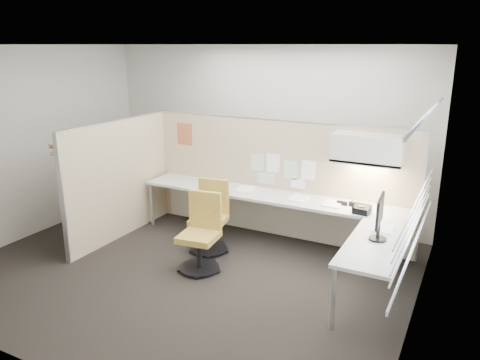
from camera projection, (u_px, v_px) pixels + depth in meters
The scene contains 26 objects.
floor at pixel (188, 268), 6.09m from camera, with size 5.50×4.50×0.01m, color black.
ceiling at pixel (180, 44), 5.30m from camera, with size 5.50×4.50×0.01m, color white.
wall_back at pixel (262, 134), 7.61m from camera, with size 5.50×0.02×2.80m, color beige.
wall_front at pixel (28, 225), 3.78m from camera, with size 5.50×0.02×2.80m, color beige.
wall_left at pixel (29, 143), 6.91m from camera, with size 0.02×4.50×2.80m, color beige.
wall_right at pixel (424, 196), 4.48m from camera, with size 0.02×4.50×2.80m, color beige.
window_pane at pixel (422, 181), 4.45m from camera, with size 0.01×2.80×1.30m, color #919FA8.
partition_back at pixel (277, 179), 6.96m from camera, with size 4.10×0.06×1.75m, color tan.
partition_left at pixel (120, 180), 6.93m from camera, with size 0.06×2.20×1.75m, color tan.
desk at pixel (288, 210), 6.47m from camera, with size 4.00×2.07×0.73m.
overhead_bin at pixel (368, 149), 6.01m from camera, with size 0.90×0.36×0.38m, color beige.
task_light_strip at pixel (367, 165), 6.07m from camera, with size 0.60×0.06×0.02m, color #FFEABF.
pinned_papers at pixel (281, 170), 6.85m from camera, with size 1.01×0.00×0.47m.
poster at pixel (185, 134), 7.49m from camera, with size 0.28×0.00×0.35m, color #F95C1F.
chair_left at pixel (210, 219), 6.54m from camera, with size 0.53×0.55×0.98m.
chair_right at pixel (201, 235), 5.98m from camera, with size 0.52×0.54×0.98m.
monitor at pixel (380, 216), 5.07m from camera, with size 0.20×0.47×0.49m.
phone at pixel (362, 209), 5.95m from camera, with size 0.23×0.21×0.12m.
stapler at pixel (342, 203), 6.27m from camera, with size 0.14×0.04×0.05m, color black.
tape_dispenser at pixel (353, 204), 6.21m from camera, with size 0.10×0.06×0.06m, color black.
coat_hook at pixel (63, 157), 6.03m from camera, with size 0.18×0.47×1.40m.
paper_stack_0 at pixel (208, 184), 7.17m from camera, with size 0.23×0.30×0.02m, color white.
paper_stack_1 at pixel (246, 190), 6.85m from camera, with size 0.23×0.30×0.04m, color white.
paper_stack_2 at pixel (298, 198), 6.52m from camera, with size 0.23×0.30×0.02m, color white.
paper_stack_3 at pixel (332, 204), 6.28m from camera, with size 0.23×0.30×0.02m, color white.
paper_stack_4 at pixel (383, 228), 5.44m from camera, with size 0.23×0.30×0.02m, color white.
Camera 1 is at (3.15, -4.59, 2.80)m, focal length 35.00 mm.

